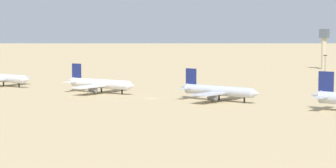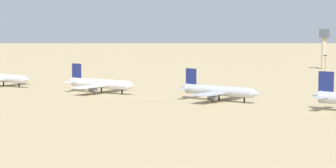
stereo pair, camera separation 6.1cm
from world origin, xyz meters
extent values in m
plane|color=tan|center=(0.00, 0.00, 0.00)|extent=(4000.00, 4000.00, 0.00)
pyramid|color=slate|center=(-476.98, 1048.33, 44.95)|extent=(410.61, 375.33, 89.90)
cylinder|color=silver|center=(-88.35, 2.98, 3.99)|extent=(30.46, 4.32, 3.80)
cone|color=silver|center=(-71.82, 2.70, 3.99)|extent=(2.91, 3.66, 3.61)
cube|color=silver|center=(-87.40, 2.97, 3.42)|extent=(6.98, 30.50, 0.53)
cylinder|color=slate|center=(-86.33, 10.08, 2.09)|extent=(3.45, 2.15, 2.09)
cylinder|color=black|center=(-76.80, 2.79, 1.04)|extent=(0.66, 0.66, 2.09)
cylinder|color=black|center=(-89.73, 5.29, 1.04)|extent=(0.66, 0.66, 2.09)
cylinder|color=white|center=(-29.95, 4.71, 4.02)|extent=(30.67, 4.11, 3.83)
cone|color=white|center=(-13.29, 4.55, 4.02)|extent=(2.91, 3.66, 3.64)
cone|color=white|center=(-46.60, 4.87, 4.60)|extent=(3.86, 3.29, 3.25)
cube|color=navy|center=(-43.35, 4.83, 9.05)|extent=(4.98, 0.52, 6.22)
cube|color=white|center=(-43.31, 8.66, 4.40)|extent=(3.12, 6.54, 0.34)
cube|color=white|center=(-43.38, 1.01, 4.40)|extent=(3.12, 6.54, 0.34)
cube|color=white|center=(-28.99, 4.70, 3.45)|extent=(6.79, 30.69, 0.54)
cylinder|color=slate|center=(-27.97, 11.87, 2.11)|extent=(3.47, 2.14, 2.11)
cylinder|color=slate|center=(-28.10, -2.49, 2.11)|extent=(3.47, 2.14, 2.11)
cylinder|color=black|center=(-18.31, 4.60, 1.05)|extent=(0.67, 0.67, 2.11)
cylinder|color=black|center=(-31.36, 7.02, 1.05)|extent=(0.67, 0.67, 2.11)
cylinder|color=black|center=(-31.40, 2.43, 1.05)|extent=(0.67, 0.67, 2.11)
cylinder|color=silver|center=(26.83, 6.58, 3.96)|extent=(30.35, 6.12, 3.77)
cone|color=silver|center=(43.17, 5.30, 3.96)|extent=(3.10, 3.79, 3.58)
cone|color=silver|center=(10.49, 7.86, 4.52)|extent=(4.01, 3.49, 3.20)
cube|color=navy|center=(13.68, 7.61, 8.90)|extent=(4.92, 0.85, 6.12)
cube|color=silver|center=(13.98, 11.37, 4.33)|extent=(3.51, 6.62, 0.34)
cube|color=silver|center=(13.39, 3.86, 4.33)|extent=(3.51, 6.62, 0.34)
cube|color=silver|center=(27.77, 6.51, 3.39)|extent=(8.75, 30.55, 0.53)
cylinder|color=slate|center=(29.26, 13.48, 2.07)|extent=(3.54, 2.33, 2.07)
cylinder|color=slate|center=(28.16, -0.61, 2.07)|extent=(3.54, 2.33, 2.07)
cylinder|color=black|center=(38.25, 5.68, 1.04)|extent=(0.66, 0.66, 2.07)
cylinder|color=black|center=(25.60, 8.94, 1.04)|extent=(0.66, 0.66, 2.07)
cylinder|color=black|center=(25.25, 4.44, 1.04)|extent=(0.66, 0.66, 2.07)
cone|color=silver|center=(67.33, 3.08, 5.03)|extent=(4.36, 3.76, 3.56)
cube|color=navy|center=(70.89, 2.91, 9.90)|extent=(5.47, 0.78, 6.81)
cube|color=silver|center=(71.09, 7.10, 4.82)|extent=(3.69, 7.28, 0.38)
cube|color=silver|center=(70.69, -1.27, 4.82)|extent=(3.69, 7.28, 0.38)
cylinder|color=#C6B793|center=(-5.16, 201.12, 10.14)|extent=(3.20, 3.20, 20.28)
cube|color=#4C5660|center=(-5.16, 201.12, 23.14)|extent=(5.20, 5.20, 5.72)
cylinder|color=#59595E|center=(27.94, 115.58, 6.49)|extent=(0.36, 0.36, 12.98)
cube|color=#333333|center=(27.94, 115.58, 13.23)|extent=(1.80, 0.50, 0.50)
camera|label=1|loc=(154.67, -221.01, 29.85)|focal=73.13mm
camera|label=2|loc=(154.72, -220.97, 29.85)|focal=73.13mm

